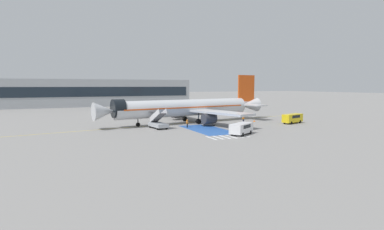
{
  "coord_description": "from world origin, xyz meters",
  "views": [
    {
      "loc": [
        -25.14,
        -60.47,
        8.18
      ],
      "look_at": [
        0.55,
        -2.98,
        1.98
      ],
      "focal_mm": 28.0,
      "sensor_mm": 36.0,
      "label": 1
    }
  ],
  "objects_px": {
    "ground_crew_2": "(205,119)",
    "boarding_stairs_forward": "(158,123)",
    "airliner": "(188,108)",
    "terminal_building": "(94,93)",
    "service_van_0": "(241,128)",
    "service_van_1": "(292,118)",
    "fuel_tanker": "(182,107)",
    "ground_crew_1": "(243,118)",
    "traffic_cone_0": "(254,121)",
    "baggage_cart": "(208,124)",
    "ground_crew_0": "(187,123)"
  },
  "relations": [
    {
      "from": "baggage_cart",
      "to": "terminal_building",
      "type": "bearing_deg",
      "value": 20.03
    },
    {
      "from": "traffic_cone_0",
      "to": "ground_crew_1",
      "type": "bearing_deg",
      "value": -178.18
    },
    {
      "from": "terminal_building",
      "to": "traffic_cone_0",
      "type": "bearing_deg",
      "value": -68.55
    },
    {
      "from": "ground_crew_1",
      "to": "boarding_stairs_forward",
      "type": "bearing_deg",
      "value": -178.93
    },
    {
      "from": "ground_crew_0",
      "to": "service_van_0",
      "type": "bearing_deg",
      "value": 76.46
    },
    {
      "from": "service_van_0",
      "to": "ground_crew_2",
      "type": "xyz_separation_m",
      "value": [
        0.9,
        15.53,
        -0.16
      ]
    },
    {
      "from": "baggage_cart",
      "to": "ground_crew_2",
      "type": "distance_m",
      "value": 3.43
    },
    {
      "from": "service_van_0",
      "to": "service_van_1",
      "type": "relative_size",
      "value": 0.95
    },
    {
      "from": "boarding_stairs_forward",
      "to": "ground_crew_1",
      "type": "bearing_deg",
      "value": -4.63
    },
    {
      "from": "airliner",
      "to": "service_van_1",
      "type": "distance_m",
      "value": 22.82
    },
    {
      "from": "ground_crew_0",
      "to": "traffic_cone_0",
      "type": "height_order",
      "value": "ground_crew_0"
    },
    {
      "from": "airliner",
      "to": "terminal_building",
      "type": "relative_size",
      "value": 0.52
    },
    {
      "from": "boarding_stairs_forward",
      "to": "baggage_cart",
      "type": "bearing_deg",
      "value": -10.07
    },
    {
      "from": "service_van_1",
      "to": "terminal_building",
      "type": "height_order",
      "value": "terminal_building"
    },
    {
      "from": "ground_crew_0",
      "to": "traffic_cone_0",
      "type": "xyz_separation_m",
      "value": [
        17.54,
        2.25,
        -0.68
      ]
    },
    {
      "from": "ground_crew_0",
      "to": "terminal_building",
      "type": "xyz_separation_m",
      "value": [
        -9.86,
        71.99,
        4.35
      ]
    },
    {
      "from": "fuel_tanker",
      "to": "baggage_cart",
      "type": "height_order",
      "value": "fuel_tanker"
    },
    {
      "from": "traffic_cone_0",
      "to": "terminal_building",
      "type": "distance_m",
      "value": 75.1
    },
    {
      "from": "ground_crew_0",
      "to": "airliner",
      "type": "bearing_deg",
      "value": -150.57
    },
    {
      "from": "airliner",
      "to": "service_van_0",
      "type": "bearing_deg",
      "value": 178.03
    },
    {
      "from": "service_van_0",
      "to": "traffic_cone_0",
      "type": "relative_size",
      "value": 10.23
    },
    {
      "from": "boarding_stairs_forward",
      "to": "ground_crew_2",
      "type": "distance_m",
      "value": 11.72
    },
    {
      "from": "ground_crew_1",
      "to": "ground_crew_2",
      "type": "xyz_separation_m",
      "value": [
        -8.74,
        1.72,
        0.07
      ]
    },
    {
      "from": "ground_crew_2",
      "to": "airliner",
      "type": "bearing_deg",
      "value": 74.54
    },
    {
      "from": "ground_crew_1",
      "to": "airliner",
      "type": "bearing_deg",
      "value": 156.7
    },
    {
      "from": "airliner",
      "to": "fuel_tanker",
      "type": "bearing_deg",
      "value": -27.22
    },
    {
      "from": "service_van_1",
      "to": "terminal_building",
      "type": "relative_size",
      "value": 0.07
    },
    {
      "from": "boarding_stairs_forward",
      "to": "ground_crew_2",
      "type": "height_order",
      "value": "boarding_stairs_forward"
    },
    {
      "from": "fuel_tanker",
      "to": "ground_crew_0",
      "type": "xyz_separation_m",
      "value": [
        -11.49,
        -30.54,
        -0.69
      ]
    },
    {
      "from": "service_van_1",
      "to": "traffic_cone_0",
      "type": "height_order",
      "value": "service_van_1"
    },
    {
      "from": "service_van_1",
      "to": "ground_crew_2",
      "type": "xyz_separation_m",
      "value": [
        -17.57,
        7.42,
        -0.23
      ]
    },
    {
      "from": "airliner",
      "to": "service_van_0",
      "type": "relative_size",
      "value": 7.54
    },
    {
      "from": "ground_crew_2",
      "to": "terminal_building",
      "type": "relative_size",
      "value": 0.02
    },
    {
      "from": "service_van_0",
      "to": "ground_crew_0",
      "type": "height_order",
      "value": "service_van_0"
    },
    {
      "from": "baggage_cart",
      "to": "ground_crew_2",
      "type": "bearing_deg",
      "value": -6.33
    },
    {
      "from": "service_van_0",
      "to": "service_van_1",
      "type": "distance_m",
      "value": 20.18
    },
    {
      "from": "ground_crew_2",
      "to": "boarding_stairs_forward",
      "type": "bearing_deg",
      "value": 133.51
    },
    {
      "from": "boarding_stairs_forward",
      "to": "terminal_building",
      "type": "distance_m",
      "value": 71.18
    },
    {
      "from": "ground_crew_2",
      "to": "terminal_building",
      "type": "distance_m",
      "value": 70.01
    },
    {
      "from": "service_van_0",
      "to": "baggage_cart",
      "type": "bearing_deg",
      "value": 148.34
    },
    {
      "from": "service_van_0",
      "to": "traffic_cone_0",
      "type": "bearing_deg",
      "value": 106.22
    },
    {
      "from": "ground_crew_1",
      "to": "traffic_cone_0",
      "type": "xyz_separation_m",
      "value": [
        3.04,
        0.1,
        -0.66
      ]
    },
    {
      "from": "airliner",
      "to": "boarding_stairs_forward",
      "type": "distance_m",
      "value": 10.54
    },
    {
      "from": "fuel_tanker",
      "to": "ground_crew_1",
      "type": "height_order",
      "value": "fuel_tanker"
    },
    {
      "from": "ground_crew_2",
      "to": "terminal_building",
      "type": "xyz_separation_m",
      "value": [
        -15.61,
        68.12,
        4.3
      ]
    },
    {
      "from": "airliner",
      "to": "ground_crew_1",
      "type": "height_order",
      "value": "airliner"
    },
    {
      "from": "ground_crew_1",
      "to": "ground_crew_0",
      "type": "bearing_deg",
      "value": -173.55
    },
    {
      "from": "airliner",
      "to": "fuel_tanker",
      "type": "height_order",
      "value": "airliner"
    },
    {
      "from": "airliner",
      "to": "baggage_cart",
      "type": "bearing_deg",
      "value": -170.17
    },
    {
      "from": "baggage_cart",
      "to": "boarding_stairs_forward",
      "type": "bearing_deg",
      "value": 95.98
    }
  ]
}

